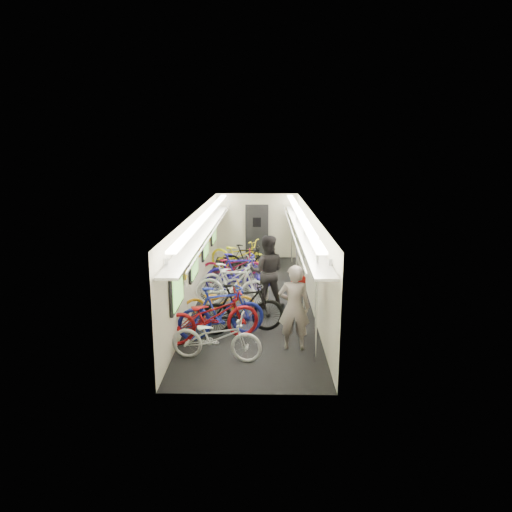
{
  "coord_description": "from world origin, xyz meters",
  "views": [
    {
      "loc": [
        0.29,
        -11.82,
        3.91
      ],
      "look_at": [
        0.06,
        0.19,
        1.15
      ],
      "focal_mm": 32.0,
      "sensor_mm": 36.0,
      "label": 1
    }
  ],
  "objects_px": {
    "passenger_near": "(294,307)",
    "bicycle_0": "(216,337)",
    "passenger_mid": "(267,272)",
    "backpack": "(298,286)",
    "bicycle_1": "(221,312)"
  },
  "relations": [
    {
      "from": "passenger_near",
      "to": "passenger_mid",
      "type": "bearing_deg",
      "value": -74.23
    },
    {
      "from": "bicycle_0",
      "to": "backpack",
      "type": "bearing_deg",
      "value": -57.53
    },
    {
      "from": "backpack",
      "to": "passenger_near",
      "type": "bearing_deg",
      "value": -128.9
    },
    {
      "from": "bicycle_1",
      "to": "passenger_near",
      "type": "relative_size",
      "value": 1.09
    },
    {
      "from": "passenger_mid",
      "to": "backpack",
      "type": "relative_size",
      "value": 4.94
    },
    {
      "from": "passenger_mid",
      "to": "backpack",
      "type": "distance_m",
      "value": 2.47
    },
    {
      "from": "bicycle_0",
      "to": "bicycle_1",
      "type": "relative_size",
      "value": 0.92
    },
    {
      "from": "bicycle_0",
      "to": "backpack",
      "type": "xyz_separation_m",
      "value": [
        1.59,
        0.72,
        0.82
      ]
    },
    {
      "from": "bicycle_0",
      "to": "bicycle_1",
      "type": "distance_m",
      "value": 1.1
    },
    {
      "from": "passenger_mid",
      "to": "backpack",
      "type": "bearing_deg",
      "value": 105.56
    },
    {
      "from": "passenger_near",
      "to": "passenger_mid",
      "type": "distance_m",
      "value": 2.59
    },
    {
      "from": "bicycle_1",
      "to": "backpack",
      "type": "height_order",
      "value": "backpack"
    },
    {
      "from": "passenger_near",
      "to": "bicycle_1",
      "type": "bearing_deg",
      "value": -15.98
    },
    {
      "from": "passenger_near",
      "to": "bicycle_0",
      "type": "bearing_deg",
      "value": 23.88
    },
    {
      "from": "bicycle_0",
      "to": "passenger_near",
      "type": "relative_size",
      "value": 1.0
    }
  ]
}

